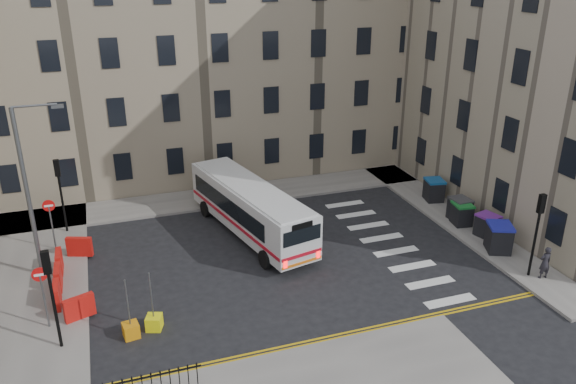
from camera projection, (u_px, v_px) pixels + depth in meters
ground at (315, 253)px, 28.63m from camera, size 120.00×120.00×0.00m
pavement_north at (172, 203)px, 34.32m from camera, size 36.00×3.20×0.15m
pavement_east at (426, 200)px, 34.80m from camera, size 2.40×26.00×0.15m
pavement_west at (18, 290)px, 25.27m from camera, size 6.00×22.00×0.15m
terrace_north at (132, 46)px, 36.80m from camera, size 38.30×10.80×17.20m
corner_east at (571, 33)px, 35.04m from camera, size 17.80×24.30×19.20m
traffic_light_east at (538, 223)px, 25.30m from camera, size 0.28×0.22×4.10m
traffic_light_nw at (60, 184)px, 29.62m from camera, size 0.28×0.22×4.10m
traffic_light_sw at (50, 285)px, 20.43m from camera, size 0.28×0.22×4.10m
streetlamp at (27, 192)px, 24.82m from camera, size 0.50×0.22×8.14m
no_entry_north at (50, 214)px, 28.02m from camera, size 0.60×0.08×3.00m
no_entry_south at (42, 285)px, 21.90m from camera, size 0.60×0.08×3.00m
roadworks_barriers at (67, 276)px, 25.26m from camera, size 1.66×6.26×1.00m
bus at (250, 207)px, 30.03m from camera, size 4.55×10.44×2.77m
wheelie_bin_a at (499, 237)px, 28.30m from camera, size 1.57×1.66×1.45m
wheelie_bin_b at (487, 225)px, 29.85m from camera, size 1.22×1.32×1.22m
wheelie_bin_c at (462, 214)px, 31.22m from camera, size 1.12×1.25×1.23m
wheelie_bin_d at (460, 209)px, 31.73m from camera, size 1.04×1.19×1.29m
wheelie_bin_e at (434, 190)px, 34.37m from camera, size 1.27×1.39×1.33m
pedestrian at (545, 263)px, 25.80m from camera, size 0.60×0.42×1.60m
bollard_yellow at (154, 322)px, 22.61m from camera, size 0.77×0.77×0.60m
bollard_chevron at (131, 330)px, 22.13m from camera, size 0.68×0.68×0.60m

